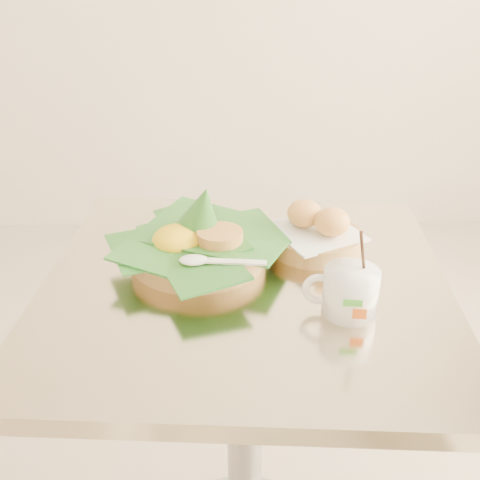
{
  "coord_description": "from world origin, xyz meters",
  "views": [
    {
      "loc": [
        0.08,
        -0.91,
        1.29
      ],
      "look_at": [
        0.1,
        0.0,
        0.82
      ],
      "focal_mm": 45.0,
      "sensor_mm": 36.0,
      "label": 1
    }
  ],
  "objects_px": {
    "rice_basket": "(198,240)",
    "coffee_mug": "(349,290)",
    "bread_basket": "(316,233)",
    "cafe_table": "(245,380)"
  },
  "relations": [
    {
      "from": "rice_basket",
      "to": "coffee_mug",
      "type": "distance_m",
      "value": 0.3
    },
    {
      "from": "bread_basket",
      "to": "coffee_mug",
      "type": "distance_m",
      "value": 0.22
    },
    {
      "from": "rice_basket",
      "to": "bread_basket",
      "type": "distance_m",
      "value": 0.23
    },
    {
      "from": "cafe_table",
      "to": "coffee_mug",
      "type": "distance_m",
      "value": 0.32
    },
    {
      "from": "cafe_table",
      "to": "coffee_mug",
      "type": "xyz_separation_m",
      "value": [
        0.16,
        -0.1,
        0.26
      ]
    },
    {
      "from": "cafe_table",
      "to": "rice_basket",
      "type": "relative_size",
      "value": 2.43
    },
    {
      "from": "coffee_mug",
      "to": "cafe_table",
      "type": "bearing_deg",
      "value": 147.02
    },
    {
      "from": "rice_basket",
      "to": "cafe_table",
      "type": "bearing_deg",
      "value": -40.7
    },
    {
      "from": "bread_basket",
      "to": "cafe_table",
      "type": "bearing_deg",
      "value": -140.0
    },
    {
      "from": "rice_basket",
      "to": "coffee_mug",
      "type": "height_order",
      "value": "rice_basket"
    }
  ]
}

